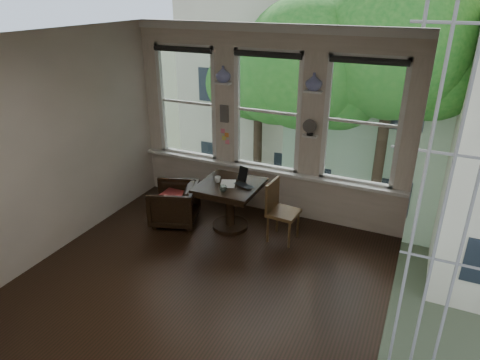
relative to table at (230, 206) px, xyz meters
The scene contains 25 objects.
ground 1.49m from the table, 79.24° to the right, with size 4.50×4.50×0.00m, color black.
ceiling 2.99m from the table, 79.24° to the right, with size 4.50×4.50×0.00m, color silver.
wall_back 1.43m from the table, 72.26° to the left, with size 4.50×4.50×0.00m, color beige.
wall_front 3.84m from the table, 85.81° to the right, with size 4.50×4.50×0.00m, color beige.
wall_left 2.68m from the table, 144.53° to the right, with size 4.50×4.50×0.00m, color beige.
wall_right 3.10m from the table, 29.28° to the right, with size 4.50×4.50×0.00m, color beige.
window_left 1.96m from the table, 144.65° to the left, with size 1.10×0.12×1.90m, color white, non-canonical shape.
window_center 1.59m from the table, 72.26° to the left, with size 1.10×0.12×1.90m, color white, non-canonical shape.
window_right 2.33m from the table, 26.01° to the left, with size 1.10×0.12×1.90m, color white, non-canonical shape.
shelf_left 1.93m from the table, 121.75° to the left, with size 0.26×0.16×0.03m, color white.
shelf_right 2.12m from the table, 36.62° to the left, with size 0.26×0.16×0.03m, color white.
intercom 1.52m from the table, 120.73° to the left, with size 0.14×0.06×0.28m, color #59544F.
sticky_notes 1.25m from the table, 120.57° to the left, with size 0.16×0.01×0.24m, color pink, non-canonical shape.
desk_fan 1.68m from the table, 35.87° to the left, with size 0.20×0.20×0.24m, color #59544F, non-canonical shape.
vase_left 2.06m from the table, 121.75° to the left, with size 0.24×0.24×0.25m, color white.
vase_right 2.24m from the table, 36.62° to the left, with size 0.24×0.24×0.25m, color white.
table is the anchor object (origin of this frame).
armchair_left 0.91m from the table, 165.22° to the right, with size 0.70×0.72×0.65m, color black.
cushion_red 0.91m from the table, 165.22° to the right, with size 0.45×0.45×0.06m, color maroon.
side_chair_right 0.88m from the table, ahead, with size 0.42×0.42×0.92m, color #4F351C, non-canonical shape.
laptop 0.44m from the table, 10.33° to the right, with size 0.32×0.20×0.03m, color black.
mug 0.46m from the table, behind, with size 0.10×0.10×0.09m, color white.
drinking_glass 0.50m from the table, 84.96° to the right, with size 0.11×0.11×0.09m, color white.
tablet 0.54m from the table, 58.27° to the left, with size 0.16×0.02×0.22m, color black.
papers 0.38m from the table, behind, with size 0.22×0.30×0.00m, color silver.
Camera 1 is at (2.32, -3.88, 3.44)m, focal length 32.00 mm.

